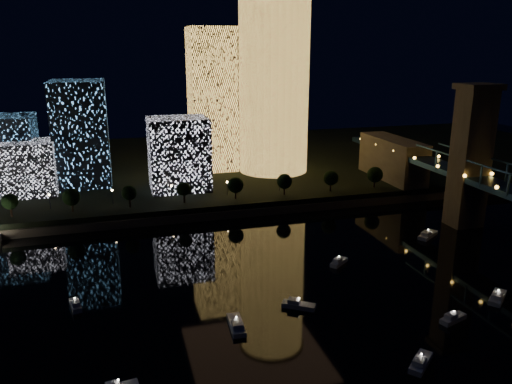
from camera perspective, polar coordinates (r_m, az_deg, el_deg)
ground at (r=123.27m, az=12.42°, el=-14.09°), size 520.00×520.00×0.00m
far_bank at (r=265.04m, az=-3.89°, el=3.23°), size 420.00×160.00×5.00m
seawall at (r=192.32m, az=0.99°, el=-2.01°), size 420.00×6.00×3.00m
tower_cylindrical at (r=233.66m, az=2.06°, el=12.85°), size 34.00×34.00×86.00m
tower_rectangular at (r=239.17m, az=-5.04°, el=10.42°), size 20.68×20.68×65.81m
midrise_blocks at (r=220.83m, az=-19.56°, el=4.97°), size 90.26×45.13×43.63m
motorboats at (r=126.95m, az=10.18°, el=-12.59°), size 118.24×74.38×2.78m
esplanade_trees at (r=190.12m, az=-6.54°, el=0.49°), size 166.22×6.59×8.79m
street_lamps at (r=195.02m, az=-9.64°, el=0.32°), size 132.70×0.70×5.65m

